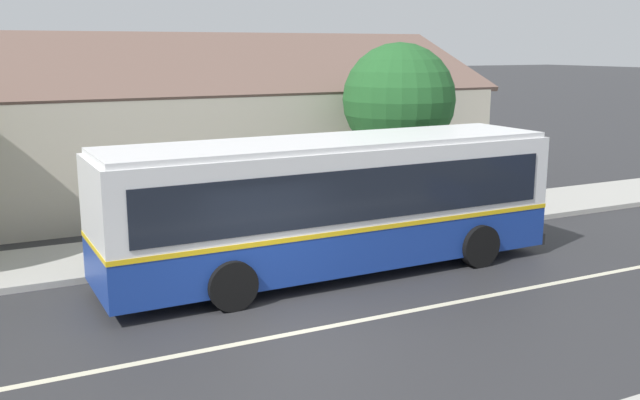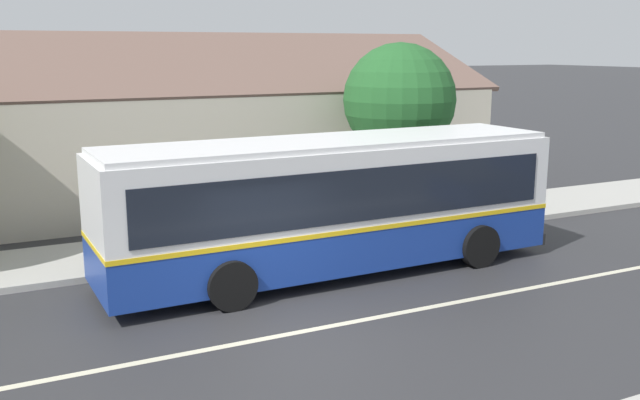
% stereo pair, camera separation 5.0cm
% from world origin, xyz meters
% --- Properties ---
extents(ground_plane, '(300.00, 300.00, 0.00)m').
position_xyz_m(ground_plane, '(0.00, 0.00, 0.00)').
color(ground_plane, '#2D2D30').
extents(sidewalk_far, '(60.00, 3.00, 0.15)m').
position_xyz_m(sidewalk_far, '(0.00, 6.00, 0.07)').
color(sidewalk_far, '#ADAAA3').
rests_on(sidewalk_far, ground).
extents(lane_divider_stripe, '(60.00, 0.16, 0.01)m').
position_xyz_m(lane_divider_stripe, '(0.00, 0.00, 0.00)').
color(lane_divider_stripe, beige).
rests_on(lane_divider_stripe, ground).
extents(community_building, '(23.39, 9.98, 6.55)m').
position_xyz_m(community_building, '(-0.07, 13.65, 1.92)').
color(community_building, beige).
rests_on(community_building, ground).
extents(transit_bus, '(10.55, 2.91, 3.04)m').
position_xyz_m(transit_bus, '(2.15, 2.90, 1.64)').
color(transit_bus, navy).
rests_on(transit_bus, ground).
extents(street_tree_primary, '(3.34, 3.34, 5.16)m').
position_xyz_m(street_tree_primary, '(6.44, 7.00, 3.37)').
color(street_tree_primary, '#4C3828').
rests_on(street_tree_primary, ground).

